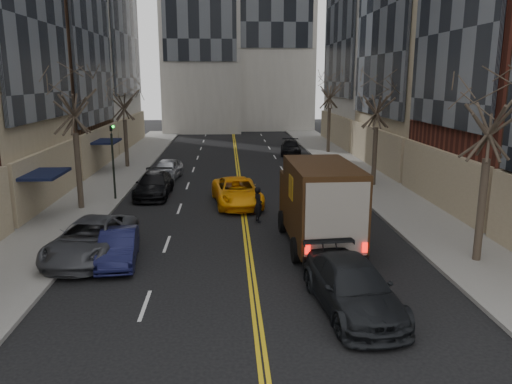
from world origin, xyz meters
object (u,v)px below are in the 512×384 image
at_px(ups_truck, 319,205).
at_px(observer_sedan, 352,287).
at_px(pedestrian, 258,204).
at_px(taxi, 237,192).

relative_size(ups_truck, observer_sedan, 1.24).
height_order(ups_truck, observer_sedan, ups_truck).
bearing_deg(pedestrian, ups_truck, -167.74).
bearing_deg(taxi, observer_sedan, -83.10).
distance_m(ups_truck, taxi, 8.17).
xyz_separation_m(ups_truck, pedestrian, (-2.31, 3.91, -0.96)).
height_order(taxi, pedestrian, pedestrian).
relative_size(observer_sedan, pedestrian, 3.06).
relative_size(ups_truck, pedestrian, 3.79).
xyz_separation_m(ups_truck, observer_sedan, (-0.02, -5.98, -1.08)).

